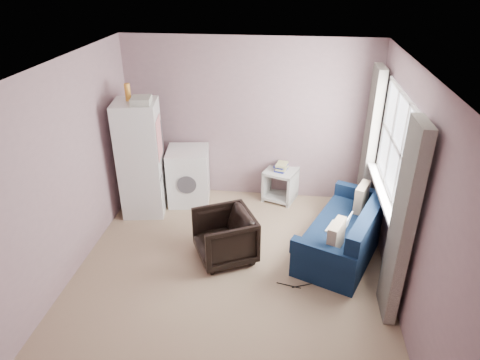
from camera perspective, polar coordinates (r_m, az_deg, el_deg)
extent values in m
cube|color=#997F64|center=(5.38, -1.34, -12.55)|extent=(3.80, 4.20, 0.02)
cube|color=silver|center=(4.23, -1.71, 14.67)|extent=(3.80, 4.20, 0.02)
cube|color=gray|center=(6.59, 1.17, 7.96)|extent=(3.80, 0.02, 2.50)
cube|color=gray|center=(3.01, -7.67, -19.64)|extent=(3.80, 0.02, 2.50)
cube|color=gray|center=(5.27, -22.50, 0.63)|extent=(0.02, 4.20, 2.50)
cube|color=gray|center=(4.80, 21.68, -1.85)|extent=(0.02, 4.20, 2.50)
cube|color=white|center=(5.31, 20.29, 4.18)|extent=(0.01, 1.60, 1.20)
imported|color=black|center=(5.43, -2.07, -7.26)|extent=(0.88, 0.90, 0.71)
cube|color=silver|center=(6.37, -13.11, 2.73)|extent=(0.68, 0.68, 1.72)
cube|color=#454349|center=(6.41, -10.28, 1.01)|extent=(0.10, 0.54, 0.02)
cube|color=#454349|center=(6.41, -10.37, 5.80)|extent=(0.02, 0.03, 0.49)
cube|color=silver|center=(6.16, -10.71, 5.56)|extent=(0.07, 0.41, 0.59)
cylinder|color=orange|center=(6.10, -14.75, 11.27)|extent=(0.09, 0.09, 0.24)
cube|color=#A2A49A|center=(5.95, -13.05, 10.30)|extent=(0.30, 0.33, 0.09)
cube|color=silver|center=(6.71, -6.86, 0.57)|extent=(0.69, 0.69, 0.87)
cube|color=#454349|center=(6.52, -7.07, 3.67)|extent=(0.64, 0.63, 0.05)
cylinder|color=#454349|center=(6.43, -7.11, -0.64)|extent=(0.29, 0.06, 0.29)
cube|color=beige|center=(6.71, 5.50, 1.14)|extent=(0.59, 0.59, 0.04)
cube|color=beige|center=(6.91, 5.34, -2.03)|extent=(0.59, 0.59, 0.04)
cube|color=beige|center=(6.88, 3.78, -0.24)|extent=(0.19, 0.45, 0.51)
cube|color=beige|center=(6.76, 7.07, -0.96)|extent=(0.19, 0.45, 0.51)
cube|color=navy|center=(6.70, 5.51, 1.42)|extent=(0.22, 0.26, 0.03)
cube|color=tan|center=(6.68, 5.62, 1.64)|extent=(0.20, 0.26, 0.03)
cube|color=navy|center=(6.68, 5.47, 1.93)|extent=(0.23, 0.27, 0.03)
cube|color=tan|center=(6.65, 5.59, 2.10)|extent=(0.20, 0.25, 0.03)
cube|color=#0D1F3D|center=(5.81, 13.57, -7.57)|extent=(1.37, 1.84, 0.37)
cube|color=#0D1F3D|center=(5.55, 17.05, -5.08)|extent=(0.80, 1.60, 0.41)
cube|color=#0D1F3D|center=(5.02, 11.08, -9.63)|extent=(0.78, 0.43, 0.19)
cube|color=#0D1F3D|center=(6.34, 16.05, -1.79)|extent=(0.78, 0.43, 0.19)
cube|color=tan|center=(5.16, 12.68, -7.35)|extent=(0.25, 0.38, 0.37)
cube|color=tan|center=(6.06, 15.91, -2.21)|extent=(0.25, 0.38, 0.37)
cube|color=beige|center=(5.64, 12.78, -6.22)|extent=(0.32, 0.36, 0.02)
cube|color=silver|center=(5.56, 14.02, -5.62)|extent=(0.17, 0.30, 0.20)
cube|color=white|center=(5.56, 18.58, -1.74)|extent=(0.14, 1.70, 0.04)
cube|color=white|center=(5.55, 19.13, -1.49)|extent=(0.02, 1.68, 0.05)
cube|color=white|center=(5.31, 20.10, 4.20)|extent=(0.02, 1.68, 0.05)
cube|color=white|center=(5.12, 21.18, 10.37)|extent=(0.02, 1.68, 0.05)
cube|color=white|center=(4.60, 21.99, 0.30)|extent=(0.02, 0.05, 1.20)
cube|color=white|center=(5.07, 20.68, 3.02)|extent=(0.02, 0.05, 1.20)
cube|color=white|center=(5.55, 19.58, 5.28)|extent=(0.02, 0.05, 1.20)
cube|color=white|center=(6.04, 18.66, 7.17)|extent=(0.02, 0.05, 1.20)
cube|color=beige|center=(4.53, 20.79, -5.76)|extent=(0.12, 0.46, 2.18)
cube|color=beige|center=(6.41, 16.92, 4.74)|extent=(0.12, 0.46, 2.18)
cylinder|color=black|center=(5.26, 8.47, -13.72)|extent=(0.28, 0.12, 0.01)
cylinder|color=black|center=(5.24, 6.50, -13.79)|extent=(0.29, 0.08, 0.01)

